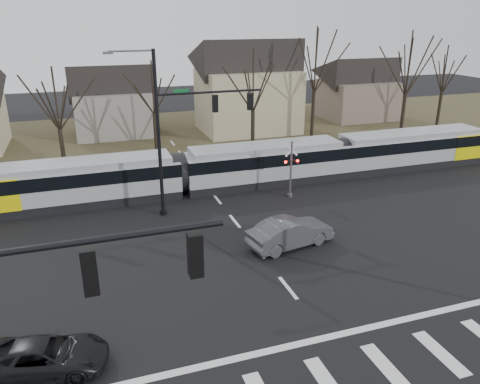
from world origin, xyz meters
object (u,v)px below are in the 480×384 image
object	(u,v)px
tram	(264,162)
suv	(44,357)
rail_crossing_signal	(291,171)
sedan	(290,232)

from	to	relation	value
tram	suv	distance (m)	21.91
rail_crossing_signal	tram	bearing A→B (deg)	102.92
sedan	rail_crossing_signal	bearing A→B (deg)	-35.94
suv	rail_crossing_signal	world-z (taller)	rail_crossing_signal
tram	rail_crossing_signal	distance (m)	3.30
tram	rail_crossing_signal	size ratio (longest dim) A/B	9.97
tram	rail_crossing_signal	world-z (taller)	rail_crossing_signal
suv	tram	bearing A→B (deg)	-30.72
rail_crossing_signal	suv	bearing A→B (deg)	-139.94
tram	sedan	bearing A→B (deg)	-103.38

